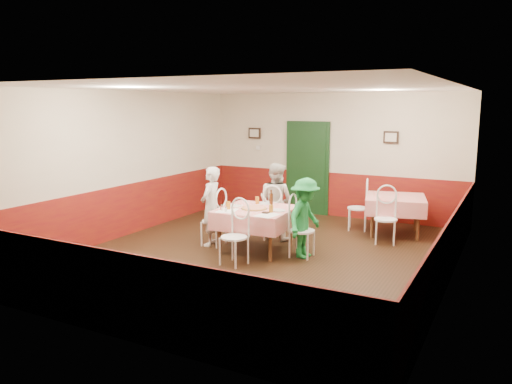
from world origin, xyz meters
The scene contains 39 objects.
floor centered at (0.00, 0.00, 0.00)m, with size 7.00×7.00×0.00m, color black.
ceiling centered at (0.00, 0.00, 2.80)m, with size 7.00×7.00×0.00m, color white.
back_wall centered at (0.00, 3.50, 1.40)m, with size 6.00×0.10×2.80m, color beige.
front_wall centered at (0.00, -3.50, 1.40)m, with size 6.00×0.10×2.80m, color beige.
left_wall centered at (-3.00, 0.00, 1.40)m, with size 0.10×7.00×2.80m, color beige.
right_wall centered at (3.00, 0.00, 1.40)m, with size 0.10×7.00×2.80m, color beige.
wainscot_back centered at (0.00, 3.48, 0.50)m, with size 6.00×0.03×1.00m, color maroon.
wainscot_front centered at (0.00, -3.48, 0.50)m, with size 6.00×0.03×1.00m, color maroon.
wainscot_left centered at (-2.98, 0.00, 0.50)m, with size 0.03×7.00×1.00m, color maroon.
wainscot_right centered at (2.98, 0.00, 0.50)m, with size 0.03×7.00×1.00m, color maroon.
door centered at (-0.60, 3.45, 1.05)m, with size 0.96×0.06×2.10m, color black.
picture_left centered at (-2.00, 3.45, 1.85)m, with size 0.32×0.03×0.26m, color black.
picture_right centered at (1.30, 3.45, 1.85)m, with size 0.32×0.03×0.26m, color black.
thermostat centered at (-1.90, 3.45, 1.50)m, with size 0.10×0.03×0.10m, color white.
main_table centered at (-0.22, 0.17, 0.38)m, with size 1.22×1.22×0.77m, color red.
second_table centered at (1.67, 2.46, 0.38)m, with size 1.12×1.12×0.77m, color red.
chair_left centered at (-1.07, 0.12, 0.45)m, with size 0.42×0.42×0.90m, color white, non-canonical shape.
chair_right centered at (0.63, 0.22, 0.45)m, with size 0.42×0.42×0.90m, color white, non-canonical shape.
chair_far centered at (-0.27, 1.02, 0.45)m, with size 0.42×0.42×0.90m, color white, non-canonical shape.
chair_near centered at (-0.17, -0.68, 0.45)m, with size 0.42×0.42×0.90m, color white, non-canonical shape.
chair_second_a centered at (0.92, 2.46, 0.45)m, with size 0.42×0.42×0.90m, color white, non-canonical shape.
chair_second_b centered at (1.67, 1.71, 0.45)m, with size 0.42×0.42×0.90m, color white, non-canonical shape.
pizza centered at (-0.23, 0.11, 0.77)m, with size 0.43×0.43×0.03m, color #B74723.
plate_left centered at (-0.65, 0.14, 0.77)m, with size 0.25×0.25×0.01m, color white.
plate_right centered at (0.20, 0.17, 0.77)m, with size 0.25×0.25×0.01m, color white.
plate_far centered at (-0.26, 0.61, 0.77)m, with size 0.25×0.25×0.01m, color white.
glass_a centered at (-0.61, -0.12, 0.83)m, with size 0.08×0.08×0.14m, color #BF7219.
glass_b centered at (0.16, -0.01, 0.82)m, with size 0.07×0.07×0.13m, color #BF7219.
glass_c centered at (-0.40, 0.55, 0.82)m, with size 0.07×0.07×0.13m, color #BF7219.
beer_bottle centered at (-0.14, 0.60, 0.88)m, with size 0.07×0.07×0.25m, color #381C0A.
shaker_a centered at (-0.63, -0.28, 0.81)m, with size 0.04×0.04×0.09m, color silver.
shaker_b centered at (-0.53, -0.32, 0.81)m, with size 0.04×0.04×0.09m, color silver.
shaker_c centered at (-0.68, -0.23, 0.81)m, with size 0.04×0.04×0.09m, color #B23319.
menu_left centered at (-0.57, -0.22, 0.76)m, with size 0.30×0.40×0.00m, color white.
menu_right centered at (0.19, -0.22, 0.76)m, with size 0.30×0.40×0.00m, color white.
wallet centered at (0.11, -0.11, 0.77)m, with size 0.11×0.09×0.02m, color black.
diner_left centered at (-1.12, 0.12, 0.72)m, with size 0.53×0.35×1.44m, color gray.
diner_far centered at (-0.27, 1.07, 0.73)m, with size 0.71×0.55×1.46m, color gray.
diner_right centered at (0.68, 0.22, 0.67)m, with size 0.87×0.50×1.35m, color gray.
Camera 1 is at (3.74, -7.33, 2.55)m, focal length 35.00 mm.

